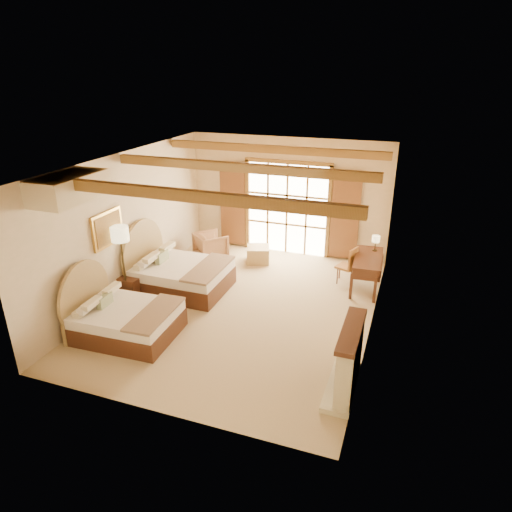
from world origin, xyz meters
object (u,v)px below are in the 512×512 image
at_px(nightstand, 132,288).
at_px(armchair, 211,246).
at_px(bed_far, 175,272).
at_px(desk, 367,271).
at_px(bed_near, 120,316).

distance_m(nightstand, armchair, 2.85).
distance_m(bed_far, nightstand, 1.06).
bearing_deg(desk, armchair, 170.30).
distance_m(armchair, desk, 4.28).
bearing_deg(bed_near, bed_far, 86.56).
relative_size(bed_near, desk, 1.29).
bearing_deg(bed_near, nightstand, 113.34).
xyz_separation_m(bed_far, armchair, (-0.01, 1.98, -0.07)).
xyz_separation_m(bed_near, nightstand, (-0.64, 1.34, -0.11)).
distance_m(bed_far, desk, 4.52).
xyz_separation_m(armchair, desk, (4.26, -0.45, 0.07)).
xyz_separation_m(bed_near, bed_far, (0.05, 2.13, 0.04)).
bearing_deg(nightstand, bed_near, -60.03).
distance_m(nightstand, desk, 5.46).
bearing_deg(desk, bed_far, -163.82).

